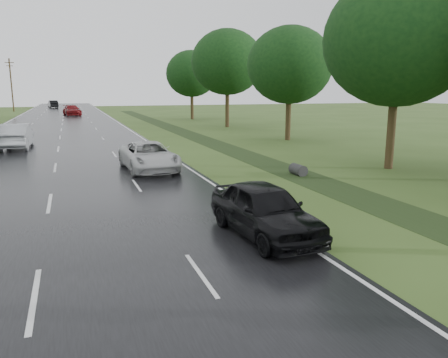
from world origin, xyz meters
TOP-DOWN VIEW (x-y plane):
  - ground at (0.00, 0.00)m, footprint 220.00×220.00m
  - road at (0.00, 45.00)m, footprint 14.00×180.00m
  - edge_stripe_east at (6.75, 45.00)m, footprint 0.12×180.00m
  - center_line at (0.00, 45.00)m, footprint 0.12×180.00m
  - drainage_ditch at (11.50, 18.71)m, footprint 2.20×120.00m
  - utility_pole_distant at (-9.20, 85.00)m, footprint 1.60×0.26m
  - tree_east_b at (17.00, 10.00)m, footprint 7.60×7.60m
  - tree_east_c at (18.20, 24.00)m, footprint 7.00×7.00m
  - tree_east_d at (17.80, 38.00)m, footprint 8.00×8.00m
  - tree_east_f at (17.50, 52.00)m, footprint 7.20×7.20m
  - white_pickup at (4.69, 13.60)m, footprint 2.72×5.40m
  - dark_sedan at (6.00, 2.00)m, footprint 2.17×4.65m
  - silver_sedan at (-2.77, 25.38)m, footprint 2.08×5.43m
  - far_car_red at (1.33, 67.21)m, footprint 3.16×6.00m
  - far_car_dark at (-2.54, 100.65)m, footprint 2.57×5.36m

SIDE VIEW (x-z plane):
  - ground at x=0.00m, z-range 0.00..0.00m
  - road at x=0.00m, z-range 0.00..0.04m
  - drainage_ditch at x=11.50m, z-range -0.24..0.32m
  - edge_stripe_east at x=6.75m, z-range 0.04..0.05m
  - center_line at x=0.00m, z-range 0.04..0.05m
  - white_pickup at x=4.69m, z-range 0.04..1.51m
  - dark_sedan at x=6.00m, z-range 0.04..1.58m
  - far_car_red at x=1.33m, z-range 0.04..1.70m
  - far_car_dark at x=-2.54m, z-range 0.04..1.74m
  - silver_sedan at x=-2.77m, z-range 0.04..1.80m
  - utility_pole_distant at x=-9.20m, z-range 0.20..10.20m
  - tree_east_c at x=18.20m, z-range 1.49..10.78m
  - tree_east_f at x=17.50m, z-range 1.56..11.18m
  - tree_east_b at x=17.00m, z-range 1.63..11.74m
  - tree_east_d at x=17.80m, z-range 1.77..12.53m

